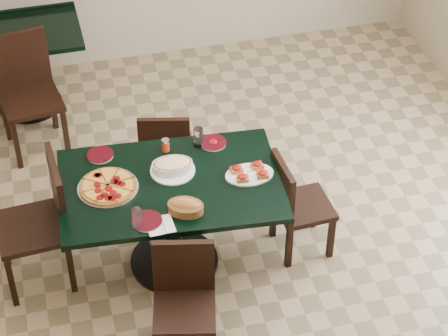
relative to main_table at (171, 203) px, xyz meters
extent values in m
plane|color=#927854|center=(0.33, -0.07, -0.57)|extent=(5.50, 5.50, 0.00)
cube|color=black|center=(0.00, 0.00, 0.16)|extent=(1.51, 1.04, 0.04)
cylinder|color=black|center=(0.00, 0.00, -0.21)|extent=(0.12, 0.12, 0.71)
cylinder|color=black|center=(0.00, 0.00, -0.55)|extent=(0.62, 0.62, 0.03)
cube|color=black|center=(-0.84, 2.14, 0.16)|extent=(1.02, 0.74, 0.04)
cylinder|color=black|center=(-0.84, 2.14, -0.21)|extent=(0.11, 0.11, 0.71)
cylinder|color=black|center=(-0.84, 2.14, -0.55)|extent=(0.55, 0.55, 0.03)
cube|color=black|center=(0.12, 0.78, -0.19)|extent=(0.45, 0.45, 0.04)
cube|color=black|center=(0.08, 0.62, 0.03)|extent=(0.37, 0.12, 0.40)
cube|color=black|center=(0.30, 0.90, -0.39)|extent=(0.05, 0.05, 0.36)
cube|color=black|center=(0.23, 0.59, -0.39)|extent=(0.05, 0.05, 0.36)
cube|color=black|center=(0.00, 0.97, -0.39)|extent=(0.05, 0.05, 0.36)
cube|color=black|center=(-0.07, 0.67, -0.39)|extent=(0.05, 0.05, 0.36)
cube|color=black|center=(-0.08, -0.78, -0.18)|extent=(0.45, 0.45, 0.04)
cube|color=black|center=(-0.05, -0.61, 0.04)|extent=(0.38, 0.12, 0.41)
cube|color=black|center=(-0.21, -0.59, -0.38)|extent=(0.05, 0.05, 0.37)
cube|color=black|center=(0.11, -0.66, -0.38)|extent=(0.05, 0.05, 0.37)
cube|color=black|center=(0.92, -0.06, -0.19)|extent=(0.40, 0.40, 0.04)
cube|color=black|center=(0.75, -0.07, 0.04)|extent=(0.06, 0.38, 0.40)
cube|color=black|center=(1.08, -0.21, -0.39)|extent=(0.04, 0.04, 0.36)
cube|color=black|center=(0.77, -0.23, -0.39)|extent=(0.04, 0.04, 0.36)
cube|color=black|center=(1.06, 0.11, -0.39)|extent=(0.04, 0.04, 0.36)
cube|color=black|center=(0.75, 0.09, -0.39)|extent=(0.04, 0.04, 0.36)
cube|color=black|center=(-0.93, 0.10, -0.10)|extent=(0.49, 0.49, 0.04)
cube|color=black|center=(-0.72, 0.11, 0.16)|extent=(0.07, 0.46, 0.49)
cube|color=black|center=(-1.14, 0.28, -0.34)|extent=(0.04, 0.04, 0.45)
cube|color=black|center=(-0.75, 0.31, -0.34)|extent=(0.04, 0.04, 0.45)
cube|color=black|center=(-1.11, -0.12, -0.34)|extent=(0.04, 0.04, 0.45)
cube|color=black|center=(-0.72, -0.09, -0.34)|extent=(0.04, 0.04, 0.45)
cube|color=black|center=(-0.82, 1.54, -0.10)|extent=(0.52, 0.52, 0.04)
cube|color=black|center=(-0.85, 1.75, 0.16)|extent=(0.45, 0.11, 0.49)
cube|color=black|center=(-0.98, 1.32, -0.34)|extent=(0.05, 0.05, 0.45)
cube|color=black|center=(-1.04, 1.71, -0.34)|extent=(0.05, 0.05, 0.45)
cube|color=black|center=(-0.59, 1.38, -0.34)|extent=(0.05, 0.05, 0.45)
cube|color=black|center=(-0.65, 1.77, -0.34)|extent=(0.05, 0.05, 0.45)
cube|color=black|center=(-1.06, 1.89, -0.34)|extent=(0.04, 0.04, 0.46)
cylinder|color=silver|center=(-0.40, 0.04, 0.19)|extent=(0.40, 0.40, 0.01)
cylinder|color=#955E20|center=(-0.40, 0.04, 0.20)|extent=(0.37, 0.37, 0.02)
cylinder|color=gold|center=(-0.40, 0.04, 0.21)|extent=(0.33, 0.33, 0.01)
cylinder|color=white|center=(0.04, 0.11, 0.19)|extent=(0.30, 0.30, 0.01)
ellipsoid|color=beige|center=(0.04, 0.11, 0.25)|extent=(0.25, 0.17, 0.04)
ellipsoid|color=#B06A30|center=(0.04, -0.29, 0.24)|extent=(0.22, 0.17, 0.08)
cylinder|color=white|center=(-0.21, -0.32, 0.19)|extent=(0.19, 0.19, 0.01)
cylinder|color=#35030A|center=(-0.21, -0.32, 0.19)|extent=(0.19, 0.19, 0.00)
cylinder|color=white|center=(0.37, 0.33, 0.19)|extent=(0.18, 0.18, 0.01)
cylinder|color=#35030A|center=(0.37, 0.33, 0.19)|extent=(0.18, 0.18, 0.00)
ellipsoid|color=#A11208|center=(0.37, 0.33, 0.20)|extent=(0.06, 0.06, 0.03)
cylinder|color=white|center=(-0.40, 0.39, 0.19)|extent=(0.18, 0.18, 0.01)
cylinder|color=#35030A|center=(-0.40, 0.39, 0.19)|extent=(0.18, 0.18, 0.00)
cube|color=white|center=(-0.14, -0.37, 0.18)|extent=(0.17, 0.17, 0.00)
cube|color=silver|center=(-0.12, -0.37, 0.19)|extent=(0.02, 0.16, 0.00)
cylinder|color=silver|center=(0.27, 0.33, 0.25)|extent=(0.07, 0.07, 0.14)
cylinder|color=silver|center=(-0.27, -0.35, 0.25)|extent=(0.06, 0.06, 0.14)
cylinder|color=red|center=(0.04, 0.33, 0.22)|extent=(0.05, 0.05, 0.08)
cylinder|color=silver|center=(0.04, 0.33, 0.27)|extent=(0.05, 0.05, 0.01)
camera|label=1|loc=(-0.70, -4.22, 3.95)|focal=70.00mm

